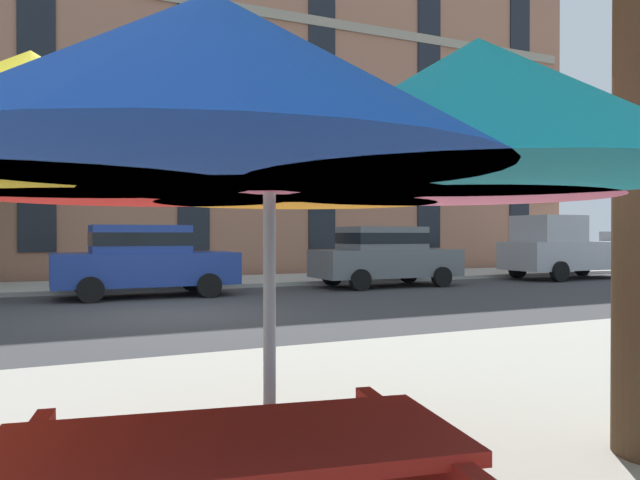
{
  "coord_description": "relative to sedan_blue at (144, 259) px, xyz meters",
  "views": [
    {
      "loc": [
        -2.37,
        -11.68,
        1.56
      ],
      "look_at": [
        4.57,
        3.2,
        1.4
      ],
      "focal_mm": 33.78,
      "sensor_mm": 36.0,
      "label": 1
    }
  ],
  "objects": [
    {
      "name": "apartment_building",
      "position": [
        0.03,
        11.29,
        7.05
      ],
      "size": [
        39.15,
        12.08,
        16.0
      ],
      "color": "#A87056",
      "rests_on": "ground"
    },
    {
      "name": "sidewalk_far",
      "position": [
        0.03,
        3.1,
        -0.89
      ],
      "size": [
        56.0,
        3.6,
        0.12
      ],
      "primitive_type": "cube",
      "color": "#B2ADA3",
      "rests_on": "ground"
    },
    {
      "name": "ground_plane",
      "position": [
        0.03,
        -3.7,
        -0.95
      ],
      "size": [
        120.0,
        120.0,
        0.0
      ],
      "primitive_type": "plane",
      "color": "#38383A"
    },
    {
      "name": "sedan_gray",
      "position": [
        6.96,
        0.0,
        0.0
      ],
      "size": [
        4.4,
        1.98,
        1.78
      ],
      "color": "slate",
      "rests_on": "ground"
    },
    {
      "name": "patio_umbrella",
      "position": [
        -1.36,
        -12.7,
        1.08
      ],
      "size": [
        3.82,
        3.54,
        2.37
      ],
      "color": "silver",
      "rests_on": "ground"
    },
    {
      "name": "sedan_blue",
      "position": [
        0.0,
        0.0,
        0.0
      ],
      "size": [
        4.4,
        1.98,
        1.78
      ],
      "color": "navy",
      "rests_on": "ground"
    },
    {
      "name": "pickup_silver",
      "position": [
        14.35,
        0.0,
        0.08
      ],
      "size": [
        5.1,
        2.12,
        2.2
      ],
      "color": "#A8AAB2",
      "rests_on": "ground"
    }
  ]
}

